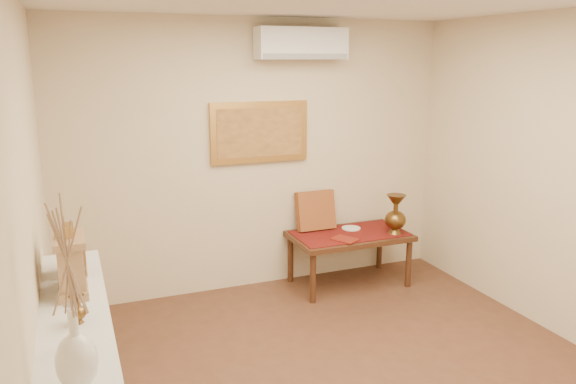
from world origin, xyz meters
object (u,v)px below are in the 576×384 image
brass_urn_tall (396,210)px  low_table (349,240)px  wooden_chest (71,255)px  white_vase (70,288)px  mantel_clock (72,263)px

brass_urn_tall → low_table: brass_urn_tall is taller
wooden_chest → low_table: 3.02m
white_vase → brass_urn_tall: (3.10, 2.49, -0.62)m
mantel_clock → wooden_chest: 0.32m
white_vase → wooden_chest: 1.42m
white_vase → wooden_chest: white_vase is taller
mantel_clock → wooden_chest: size_ratio=1.68×
white_vase → brass_urn_tall: white_vase is taller
white_vase → mantel_clock: 1.10m
white_vase → low_table: (2.67, 2.66, -0.94)m
white_vase → mantel_clock: (0.00, 1.07, -0.27)m
wooden_chest → low_table: (2.66, 1.28, -0.62)m
mantel_clock → wooden_chest: bearing=90.2°
brass_urn_tall → mantel_clock: size_ratio=1.20×
wooden_chest → low_table: bearing=25.6°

